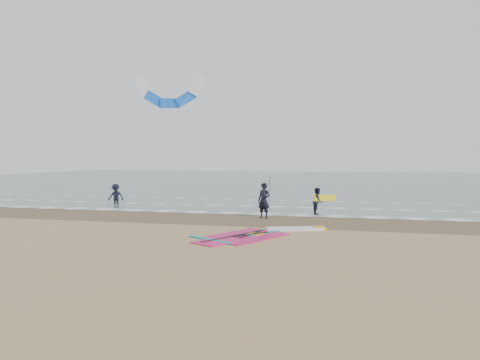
% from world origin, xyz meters
% --- Properties ---
extents(ground, '(120.00, 120.00, 0.00)m').
position_xyz_m(ground, '(0.00, 0.00, 0.00)').
color(ground, tan).
rests_on(ground, ground).
extents(sea_water, '(120.00, 80.00, 0.02)m').
position_xyz_m(sea_water, '(0.00, 48.00, 0.01)').
color(sea_water, '#47605E').
rests_on(sea_water, ground).
extents(wet_sand_band, '(120.00, 5.00, 0.01)m').
position_xyz_m(wet_sand_band, '(0.00, 6.00, 0.00)').
color(wet_sand_band, brown).
rests_on(wet_sand_band, ground).
extents(foam_waterline, '(120.00, 9.15, 0.02)m').
position_xyz_m(foam_waterline, '(0.00, 10.44, 0.03)').
color(foam_waterline, white).
rests_on(foam_waterline, ground).
extents(windsurf_rig, '(5.65, 5.35, 0.14)m').
position_xyz_m(windsurf_rig, '(0.92, 1.52, 0.04)').
color(windsurf_rig, white).
rests_on(windsurf_rig, ground).
extents(person_standing, '(0.85, 0.71, 1.98)m').
position_xyz_m(person_standing, '(0.22, 6.57, 0.99)').
color(person_standing, black).
rests_on(person_standing, ground).
extents(person_walking, '(0.62, 0.79, 1.60)m').
position_xyz_m(person_walking, '(3.05, 8.76, 0.80)').
color(person_walking, black).
rests_on(person_walking, ground).
extents(person_wading, '(1.25, 0.80, 1.83)m').
position_xyz_m(person_wading, '(-11.48, 11.36, 0.91)').
color(person_wading, black).
rests_on(person_wading, ground).
extents(held_pole, '(0.17, 0.86, 1.82)m').
position_xyz_m(held_pole, '(0.52, 6.57, 1.45)').
color(held_pole, black).
rests_on(held_pole, ground).
extents(carried_kiteboard, '(1.30, 0.51, 0.39)m').
position_xyz_m(carried_kiteboard, '(3.45, 8.66, 1.01)').
color(carried_kiteboard, yellow).
rests_on(carried_kiteboard, ground).
extents(surf_kite, '(6.11, 4.53, 8.72)m').
position_xyz_m(surf_kite, '(-9.01, 15.71, 8.38)').
color(surf_kite, white).
rests_on(surf_kite, ground).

